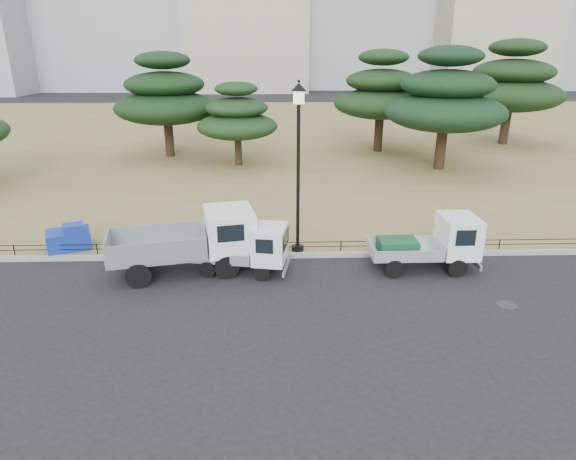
{
  "coord_description": "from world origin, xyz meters",
  "views": [
    {
      "loc": [
        -0.5,
        -13.75,
        7.17
      ],
      "look_at": [
        0.0,
        2.0,
        1.3
      ],
      "focal_mm": 30.0,
      "sensor_mm": 36.0,
      "label": 1
    }
  ],
  "objects_px": {
    "truck_large": "(192,239)",
    "tarp_pile": "(69,238)",
    "truck_kei_front": "(248,249)",
    "truck_kei_rear": "(431,243)",
    "street_lamp": "(298,142)"
  },
  "relations": [
    {
      "from": "truck_kei_rear",
      "to": "street_lamp",
      "type": "distance_m",
      "value": 5.79
    },
    {
      "from": "street_lamp",
      "to": "tarp_pile",
      "type": "relative_size",
      "value": 3.31
    },
    {
      "from": "street_lamp",
      "to": "tarp_pile",
      "type": "bearing_deg",
      "value": 176.9
    },
    {
      "from": "truck_large",
      "to": "tarp_pile",
      "type": "height_order",
      "value": "truck_large"
    },
    {
      "from": "truck_kei_rear",
      "to": "tarp_pile",
      "type": "relative_size",
      "value": 1.99
    },
    {
      "from": "truck_kei_front",
      "to": "street_lamp",
      "type": "height_order",
      "value": "street_lamp"
    },
    {
      "from": "truck_kei_front",
      "to": "truck_large",
      "type": "bearing_deg",
      "value": -174.49
    },
    {
      "from": "street_lamp",
      "to": "truck_kei_front",
      "type": "bearing_deg",
      "value": -139.97
    },
    {
      "from": "truck_kei_front",
      "to": "street_lamp",
      "type": "bearing_deg",
      "value": 50.43
    },
    {
      "from": "truck_kei_front",
      "to": "truck_kei_rear",
      "type": "xyz_separation_m",
      "value": [
        6.35,
        0.09,
        0.11
      ]
    },
    {
      "from": "truck_large",
      "to": "tarp_pile",
      "type": "distance_m",
      "value": 5.28
    },
    {
      "from": "truck_kei_front",
      "to": "tarp_pile",
      "type": "relative_size",
      "value": 1.85
    },
    {
      "from": "truck_large",
      "to": "tarp_pile",
      "type": "bearing_deg",
      "value": 147.86
    },
    {
      "from": "truck_large",
      "to": "tarp_pile",
      "type": "xyz_separation_m",
      "value": [
        -4.92,
        1.81,
        -0.62
      ]
    },
    {
      "from": "truck_kei_front",
      "to": "truck_kei_rear",
      "type": "distance_m",
      "value": 6.35
    }
  ]
}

